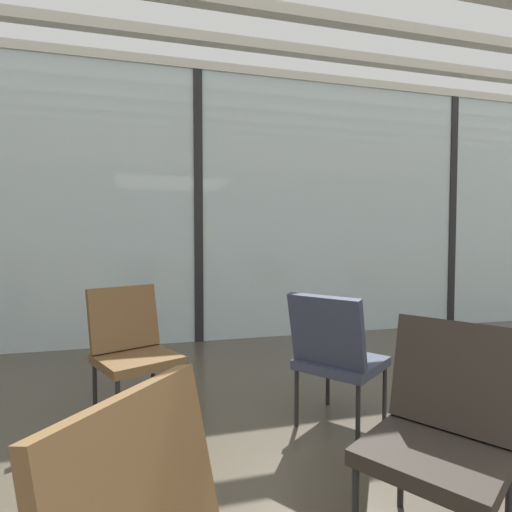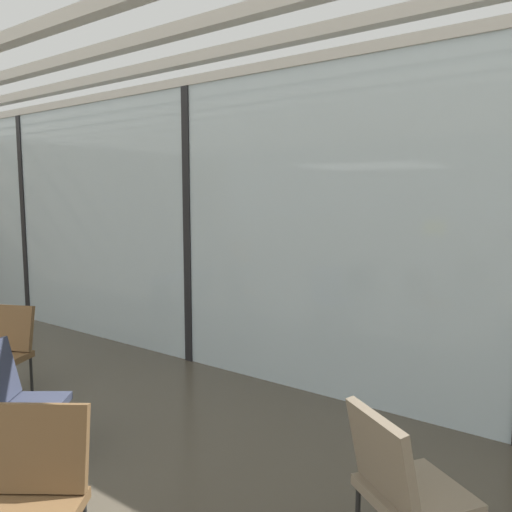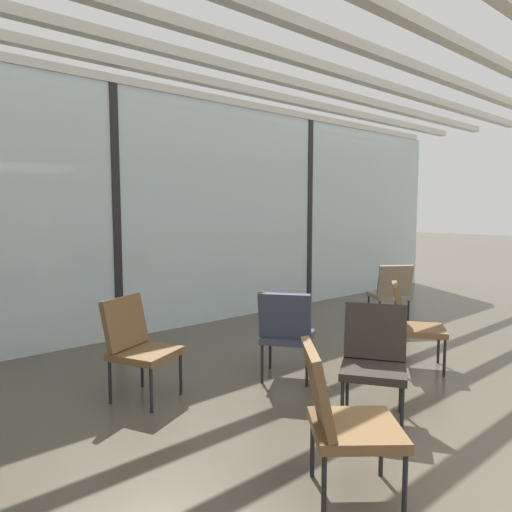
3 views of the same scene
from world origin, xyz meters
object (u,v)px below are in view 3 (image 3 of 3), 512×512
Objects in this scene: lounge_chair_6 at (411,320)px; lounge_chair_0 at (340,413)px; lounge_chair_2 at (374,355)px; lounge_chair_4 at (391,290)px; lounge_chair_7 at (137,341)px; lounge_chair_5 at (286,329)px.

lounge_chair_0 is at bearing 166.71° from lounge_chair_6.
lounge_chair_2 is at bearing -24.60° from lounge_chair_0.
lounge_chair_4 is 1.00× the size of lounge_chair_6.
lounge_chair_7 is (-3.91, -0.03, 0.00)m from lounge_chair_4.
lounge_chair_6 is at bearing 75.60° from lounge_chair_2.
lounge_chair_7 is at bearing 45.16° from lounge_chair_0.
lounge_chair_0 is 1.00× the size of lounge_chair_5.
lounge_chair_0 and lounge_chair_2 have the same top height.
lounge_chair_5 and lounge_chair_6 have the same top height.
lounge_chair_4 is at bearing -20.99° from lounge_chair_0.
lounge_chair_5 is at bearing 4.39° from lounge_chair_0.
lounge_chair_6 is 1.00× the size of lounge_chair_7.
lounge_chair_2 is 1.00× the size of lounge_chair_5.
lounge_chair_7 is (-0.19, 2.05, 0.00)m from lounge_chair_0.
lounge_chair_5 is (0.03, 1.00, 0.00)m from lounge_chair_2.
lounge_chair_0 is at bearing -109.26° from lounge_chair_7.
lounge_chair_2 and lounge_chair_4 have the same top height.
lounge_chair_0 is 1.14m from lounge_chair_2.
lounge_chair_0 and lounge_chair_7 have the same top height.
lounge_chair_6 is 2.73m from lounge_chair_7.
lounge_chair_2 is 1.00× the size of lounge_chair_7.
lounge_chair_7 is (-1.26, 0.55, 0.00)m from lounge_chair_5.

